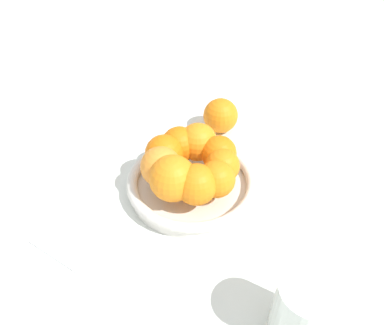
# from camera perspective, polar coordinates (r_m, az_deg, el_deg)

# --- Properties ---
(ground_plane) EXTENTS (4.00, 4.00, 0.00)m
(ground_plane) POSITION_cam_1_polar(r_m,az_deg,el_deg) (0.73, 0.00, -4.20)
(ground_plane) COLOR silver
(fruit_bowl) EXTENTS (0.25, 0.25, 0.03)m
(fruit_bowl) POSITION_cam_1_polar(r_m,az_deg,el_deg) (0.72, 0.00, -3.20)
(fruit_bowl) COLOR silver
(fruit_bowl) RESTS_ON ground_plane
(orange_pile) EXTENTS (0.19, 0.18, 0.08)m
(orange_pile) POSITION_cam_1_polar(r_m,az_deg,el_deg) (0.68, -0.49, -0.04)
(orange_pile) COLOR orange
(orange_pile) RESTS_ON fruit_bowl
(stray_orange) EXTENTS (0.08, 0.08, 0.08)m
(stray_orange) POSITION_cam_1_polar(r_m,az_deg,el_deg) (0.86, 4.37, 7.13)
(stray_orange) COLOR orange
(stray_orange) RESTS_ON ground_plane
(drinking_glass) EXTENTS (0.08, 0.08, 0.11)m
(drinking_glass) POSITION_cam_1_polar(r_m,az_deg,el_deg) (0.54, 16.49, -20.88)
(drinking_glass) COLOR silver
(drinking_glass) RESTS_ON ground_plane
(napkin_folded) EXTENTS (0.15, 0.15, 0.01)m
(napkin_folded) POSITION_cam_1_polar(r_m,az_deg,el_deg) (0.69, -17.29, -10.16)
(napkin_folded) COLOR white
(napkin_folded) RESTS_ON ground_plane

